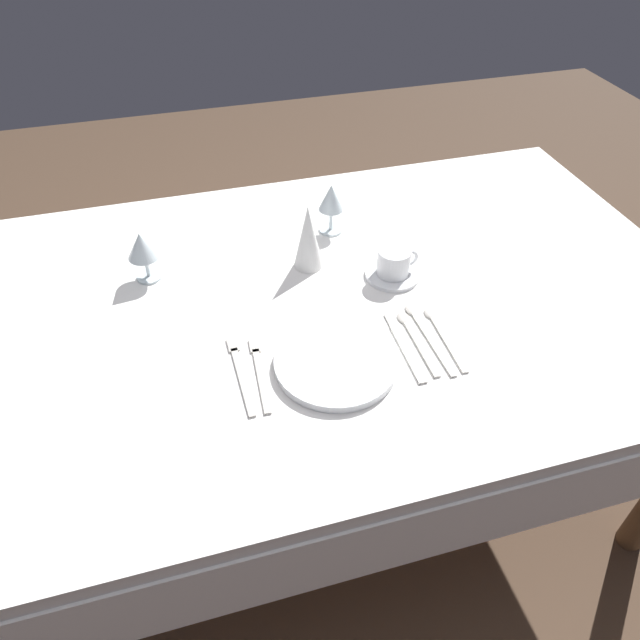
{
  "coord_description": "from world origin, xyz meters",
  "views": [
    {
      "loc": [
        -0.28,
        -0.99,
        1.61
      ],
      "look_at": [
        -0.03,
        -0.1,
        0.76
      ],
      "focal_mm": 32.48,
      "sensor_mm": 36.0,
      "label": 1
    }
  ],
  "objects": [
    {
      "name": "ground_plane",
      "position": [
        0.0,
        0.0,
        0.0
      ],
      "size": [
        6.0,
        6.0,
        0.0
      ],
      "primitive_type": "plane",
      "color": "#4C3828"
    },
    {
      "name": "dining_table",
      "position": [
        0.0,
        0.0,
        0.66
      ],
      "size": [
        1.8,
        1.11,
        0.74
      ],
      "color": "white",
      "rests_on": "ground"
    },
    {
      "name": "dinner_plate",
      "position": [
        -0.03,
        -0.22,
        0.75
      ],
      "size": [
        0.25,
        0.25,
        0.02
      ],
      "primitive_type": "cylinder",
      "color": "white",
      "rests_on": "dining_table"
    },
    {
      "name": "fork_outer",
      "position": [
        -0.19,
        -0.19,
        0.74
      ],
      "size": [
        0.03,
        0.21,
        0.0
      ],
      "color": "beige",
      "rests_on": "dining_table"
    },
    {
      "name": "fork_inner",
      "position": [
        -0.22,
        -0.19,
        0.74
      ],
      "size": [
        0.02,
        0.22,
        0.0
      ],
      "color": "beige",
      "rests_on": "dining_table"
    },
    {
      "name": "dinner_knife",
      "position": [
        0.12,
        -0.21,
        0.74
      ],
      "size": [
        0.02,
        0.21,
        0.0
      ],
      "color": "beige",
      "rests_on": "dining_table"
    },
    {
      "name": "spoon_soup",
      "position": [
        0.15,
        -0.18,
        0.74
      ],
      "size": [
        0.03,
        0.2,
        0.01
      ],
      "color": "beige",
      "rests_on": "dining_table"
    },
    {
      "name": "spoon_dessert",
      "position": [
        0.18,
        -0.17,
        0.74
      ],
      "size": [
        0.03,
        0.23,
        0.01
      ],
      "color": "beige",
      "rests_on": "dining_table"
    },
    {
      "name": "spoon_tea",
      "position": [
        0.22,
        -0.18,
        0.74
      ],
      "size": [
        0.03,
        0.21,
        0.01
      ],
      "color": "beige",
      "rests_on": "dining_table"
    },
    {
      "name": "saucer_left",
      "position": [
        0.18,
        0.03,
        0.74
      ],
      "size": [
        0.13,
        0.13,
        0.01
      ],
      "primitive_type": "cylinder",
      "color": "white",
      "rests_on": "dining_table"
    },
    {
      "name": "coffee_cup_left",
      "position": [
        0.19,
        0.03,
        0.78
      ],
      "size": [
        0.1,
        0.08,
        0.06
      ],
      "color": "white",
      "rests_on": "saucer_left"
    },
    {
      "name": "wine_glass_centre",
      "position": [
        0.1,
        0.26,
        0.83
      ],
      "size": [
        0.07,
        0.07,
        0.14
      ],
      "color": "silver",
      "rests_on": "dining_table"
    },
    {
      "name": "wine_glass_left",
      "position": [
        -0.38,
        0.18,
        0.83
      ],
      "size": [
        0.07,
        0.07,
        0.13
      ],
      "color": "silver",
      "rests_on": "dining_table"
    },
    {
      "name": "napkin_folded",
      "position": [
        0.0,
        0.13,
        0.82
      ],
      "size": [
        0.07,
        0.07,
        0.17
      ],
      "primitive_type": "cone",
      "color": "white",
      "rests_on": "dining_table"
    }
  ]
}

